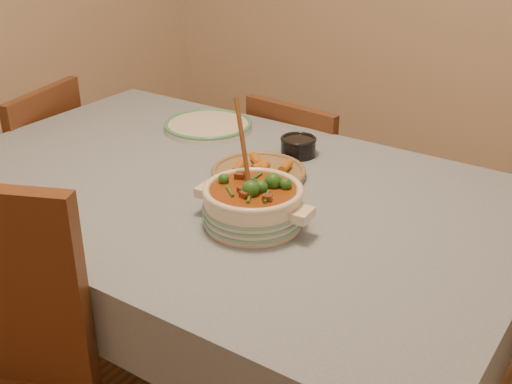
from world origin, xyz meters
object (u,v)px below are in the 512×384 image
Objects in this scene: condiment_bowl at (298,145)px; chair_left at (33,178)px; stew_casserole at (253,201)px; fried_plate at (259,171)px; chair_far at (304,187)px; dining_table at (217,214)px; white_plate at (208,125)px.

condiment_bowl is 0.15× the size of chair_left.
fried_plate is at bearing 121.15° from stew_casserole.
stew_casserole is 0.92m from chair_far.
chair_far is (-0.10, 0.66, -0.20)m from dining_table.
chair_left is (-1.07, -0.20, -0.31)m from condiment_bowl.
white_plate is 2.69× the size of condiment_bowl.
chair_left is at bearing 37.10° from chair_far.
condiment_bowl reaches higher than fried_plate.
stew_casserole is at bearing -73.16° from condiment_bowl.
dining_table is 0.17m from fried_plate.
condiment_bowl is at bearing 86.90° from fried_plate.
chair_far is 1.05m from chair_left.
dining_table is 5.41× the size of stew_casserole.
fried_plate is at bearing -93.10° from condiment_bowl.
white_plate is 0.41× the size of chair_left.
fried_plate reaches higher than dining_table.
stew_casserole is at bearing -30.92° from dining_table.
stew_casserole reaches higher than chair_far.
chair_far is (0.20, 0.32, -0.31)m from white_plate.
chair_far is at bearing 58.64° from white_plate.
stew_casserole is 0.38× the size of chair_far.
stew_casserole reaches higher than white_plate.
white_plate is 0.43m from fried_plate.
dining_table is 1.99× the size of chair_left.
dining_table is at bearing -120.42° from fried_plate.
white_plate is at bearing 95.27° from chair_left.
white_plate is (-0.50, 0.47, -0.05)m from stew_casserole.
condiment_bowl is (0.37, -0.03, 0.02)m from white_plate.
chair_left is at bearing 179.96° from fried_plate.
white_plate is at bearing 64.12° from chair_far.
dining_table is 1.02m from chair_left.
fried_plate is (-0.01, -0.20, -0.01)m from condiment_bowl.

